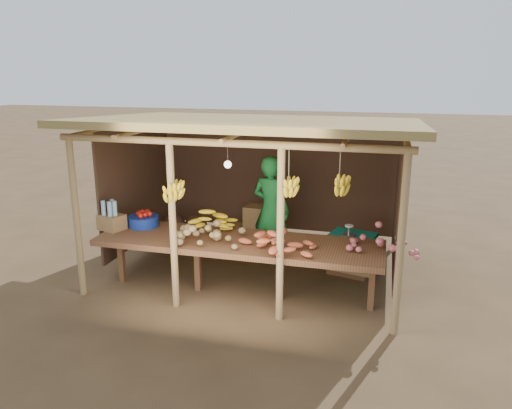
# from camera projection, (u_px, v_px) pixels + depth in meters

# --- Properties ---
(ground) EXTENTS (60.00, 60.00, 0.00)m
(ground) POSITION_uv_depth(u_px,v_px,m) (256.00, 269.00, 7.87)
(ground) COLOR brown
(ground) RESTS_ON ground
(stall_structure) EXTENTS (4.70, 3.50, 2.43)m
(stall_structure) POSITION_uv_depth(u_px,v_px,m) (258.00, 149.00, 7.31)
(stall_structure) COLOR #A48454
(stall_structure) RESTS_ON ground
(counter) EXTENTS (3.90, 1.05, 0.80)m
(counter) POSITION_uv_depth(u_px,v_px,m) (238.00, 244.00, 6.78)
(counter) COLOR brown
(counter) RESTS_ON ground
(potato_heap) EXTENTS (1.12, 0.85, 0.37)m
(potato_heap) POSITION_uv_depth(u_px,v_px,m) (207.00, 228.00, 6.68)
(potato_heap) COLOR olive
(potato_heap) RESTS_ON counter
(sweet_potato_heap) EXTENTS (1.15, 0.95, 0.36)m
(sweet_potato_heap) POSITION_uv_depth(u_px,v_px,m) (273.00, 238.00, 6.32)
(sweet_potato_heap) COLOR #BF5531
(sweet_potato_heap) RESTS_ON counter
(onion_heap) EXTENTS (0.89, 0.58, 0.36)m
(onion_heap) POSITION_uv_depth(u_px,v_px,m) (383.00, 237.00, 6.33)
(onion_heap) COLOR #CA6266
(onion_heap) RESTS_ON counter
(banana_pile) EXTENTS (0.78, 0.62, 0.35)m
(banana_pile) POSITION_uv_depth(u_px,v_px,m) (212.00, 218.00, 7.16)
(banana_pile) COLOR yellow
(banana_pile) RESTS_ON counter
(tomato_basin) EXTENTS (0.44, 0.44, 0.23)m
(tomato_basin) POSITION_uv_depth(u_px,v_px,m) (143.00, 220.00, 7.34)
(tomato_basin) COLOR navy
(tomato_basin) RESTS_ON counter
(bottle_box) EXTENTS (0.41, 0.37, 0.44)m
(bottle_box) POSITION_uv_depth(u_px,v_px,m) (111.00, 218.00, 7.18)
(bottle_box) COLOR olive
(bottle_box) RESTS_ON counter
(vendor) EXTENTS (0.74, 0.60, 1.75)m
(vendor) POSITION_uv_depth(u_px,v_px,m) (271.00, 210.00, 7.93)
(vendor) COLOR #1B7B34
(vendor) RESTS_ON ground
(tarp_crate) EXTENTS (0.78, 0.72, 0.80)m
(tarp_crate) POSITION_uv_depth(u_px,v_px,m) (351.00, 252.00, 7.65)
(tarp_crate) COLOR brown
(tarp_crate) RESTS_ON ground
(carton_stack) EXTENTS (1.01, 0.41, 0.74)m
(carton_stack) POSITION_uv_depth(u_px,v_px,m) (249.00, 229.00, 8.74)
(carton_stack) COLOR olive
(carton_stack) RESTS_ON ground
(burlap_sacks) EXTENTS (0.89, 0.47, 0.63)m
(burlap_sacks) POSITION_uv_depth(u_px,v_px,m) (185.00, 228.00, 8.96)
(burlap_sacks) COLOR #4B3122
(burlap_sacks) RESTS_ON ground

